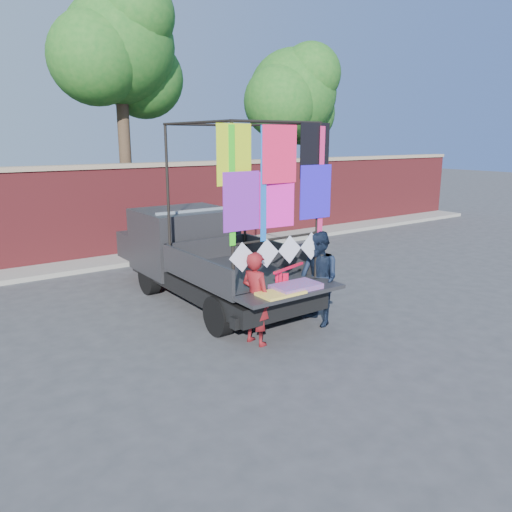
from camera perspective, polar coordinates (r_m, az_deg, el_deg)
ground at (r=8.73m, az=-0.01°, el=-8.85°), size 90.00×90.00×0.00m
brick_wall at (r=14.51m, az=-16.35°, el=4.98°), size 30.00×0.45×2.61m
curb at (r=14.09m, az=-15.06°, el=-0.42°), size 30.00×1.20×0.12m
tree_mid at (r=15.96m, az=-15.18°, el=21.54°), size 4.20×3.30×7.73m
tree_right at (r=19.17m, az=4.40°, el=17.64°), size 4.20×3.30×6.62m
pickup_truck at (r=10.68m, az=-6.78°, el=0.25°), size 2.26×5.67×3.57m
woman at (r=8.08m, az=-0.02°, el=-4.89°), size 0.47×0.62×1.54m
man at (r=8.96m, az=7.10°, el=-2.57°), size 0.75×0.91×1.72m
streamer_bundle at (r=8.38m, az=3.30°, el=-2.63°), size 0.83×0.30×0.60m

